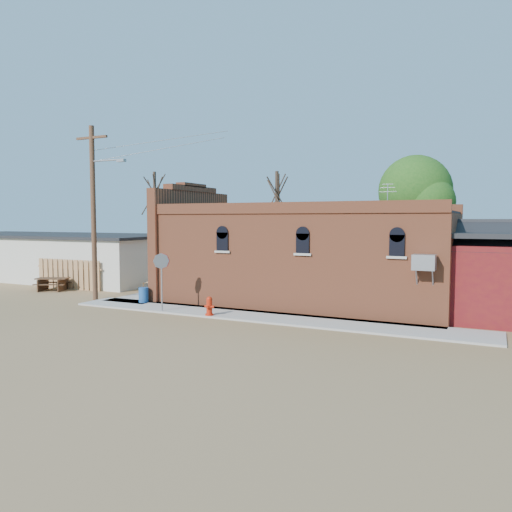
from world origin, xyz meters
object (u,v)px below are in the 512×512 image
at_px(brick_bar, 302,257).
at_px(picnic_table, 53,282).
at_px(utility_pole, 94,209).
at_px(fire_hydrant, 209,306).
at_px(stop_sign, 162,267).
at_px(trash_barrel, 144,295).

height_order(brick_bar, picnic_table, brick_bar).
bearing_deg(picnic_table, utility_pole, -42.98).
bearing_deg(fire_hydrant, stop_sign, 159.73).
relative_size(fire_hydrant, trash_barrel, 1.12).
bearing_deg(trash_barrel, utility_pole, -173.98).
xyz_separation_m(brick_bar, fire_hydrant, (-2.20, -5.50, -1.85)).
bearing_deg(utility_pole, brick_bar, 23.69).
height_order(utility_pole, stop_sign, utility_pole).
distance_m(brick_bar, picnic_table, 15.13).
bearing_deg(trash_barrel, picnic_table, 170.01).
bearing_deg(picnic_table, stop_sign, -40.34).
xyz_separation_m(brick_bar, picnic_table, (-14.79, -2.61, -1.84)).
bearing_deg(fire_hydrant, utility_pole, 150.81).
bearing_deg(brick_bar, fire_hydrant, -111.79).
xyz_separation_m(utility_pole, stop_sign, (5.08, -1.20, -2.67)).
bearing_deg(utility_pole, stop_sign, -13.28).
bearing_deg(trash_barrel, brick_bar, 29.91).
height_order(brick_bar, fire_hydrant, brick_bar).
bearing_deg(stop_sign, utility_pole, 145.13).
height_order(stop_sign, picnic_table, stop_sign).
bearing_deg(fire_hydrant, trash_barrel, 142.23).
relative_size(utility_pole, stop_sign, 3.41).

